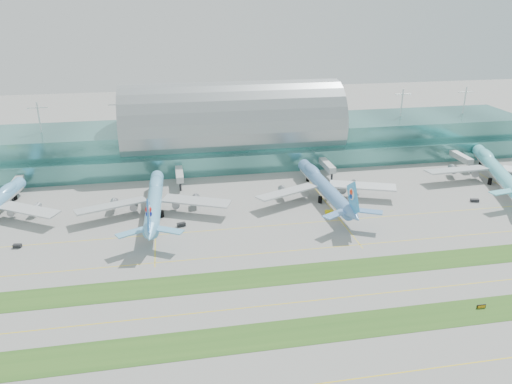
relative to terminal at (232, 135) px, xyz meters
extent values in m
plane|color=gray|center=(-0.01, -128.79, -14.23)|extent=(700.00, 700.00, 0.00)
cube|color=#3D7A75|center=(-0.01, 1.21, -4.23)|extent=(340.00, 42.00, 20.00)
cube|color=#3D7A75|center=(-0.01, -22.79, -9.23)|extent=(340.00, 8.00, 10.00)
ellipsoid|color=#9EA5A8|center=(-0.01, 1.21, 5.77)|extent=(340.00, 46.20, 16.17)
cylinder|color=white|center=(-0.01, 1.21, 13.77)|extent=(0.80, 0.80, 16.00)
cube|color=#B2B7B7|center=(-106.01, -33.79, -8.73)|extent=(3.50, 22.00, 3.00)
cylinder|color=black|center=(-106.01, -43.79, -12.23)|extent=(1.00, 1.00, 4.00)
cube|color=#B2B7B7|center=(-31.01, -33.79, -8.73)|extent=(3.50, 22.00, 3.00)
cylinder|color=black|center=(-31.01, -43.79, -12.23)|extent=(1.00, 1.00, 4.00)
cube|color=#B2B7B7|center=(43.99, -33.79, -8.73)|extent=(3.50, 22.00, 3.00)
cylinder|color=black|center=(43.99, -43.79, -12.23)|extent=(1.00, 1.00, 4.00)
cube|color=#B2B7B7|center=(118.99, -33.79, -8.73)|extent=(3.50, 22.00, 3.00)
cylinder|color=black|center=(118.99, -43.79, -12.23)|extent=(1.00, 1.00, 4.00)
cube|color=#2D591E|center=(-0.01, -156.79, -14.19)|extent=(420.00, 12.00, 0.08)
cube|color=#2D591E|center=(-0.01, -126.79, -14.19)|extent=(420.00, 12.00, 0.08)
cube|color=yellow|center=(-0.01, -176.79, -14.22)|extent=(420.00, 0.35, 0.01)
cube|color=yellow|center=(-0.01, -142.79, -14.22)|extent=(420.00, 0.35, 0.01)
cube|color=yellow|center=(-0.01, -110.79, -14.22)|extent=(420.00, 0.35, 0.01)
cube|color=yellow|center=(-0.01, -88.79, -14.22)|extent=(420.00, 0.35, 0.01)
ellipsoid|color=#68AEE5|center=(-106.57, -46.76, -7.05)|extent=(8.27, 18.00, 4.06)
cone|color=#68AEE5|center=(-104.07, -32.22, -8.62)|extent=(6.40, 5.50, 5.70)
cube|color=silver|center=(-93.26, -67.11, -8.98)|extent=(27.11, 20.40, 1.12)
cylinder|color=#999BA1|center=(-96.50, -61.51, -10.92)|extent=(3.94, 5.51, 3.13)
cylinder|color=black|center=(-105.60, -41.14, -12.85)|extent=(1.66, 1.66, 2.76)
cylinder|color=#66B4E1|center=(-42.72, -68.31, -8.27)|extent=(8.37, 60.72, 6.05)
ellipsoid|color=#66B4E1|center=(-42.07, -51.37, -6.61)|extent=(6.45, 18.61, 4.31)
cone|color=#66B4E1|center=(-41.47, -35.73, -8.27)|extent=(6.24, 5.11, 6.05)
cone|color=#66B4E1|center=(-44.03, -102.46, -7.10)|extent=(6.08, 9.00, 5.75)
cube|color=silver|center=(-60.35, -69.59, -8.66)|extent=(30.05, 16.84, 1.19)
cylinder|color=gray|center=(-55.76, -64.49, -10.71)|extent=(3.52, 5.49, 3.32)
cube|color=silver|center=(-25.23, -70.94, -8.66)|extent=(29.73, 18.71, 1.19)
cylinder|color=gray|center=(-29.42, -65.50, -10.71)|extent=(3.52, 5.49, 3.32)
cube|color=blue|center=(-43.95, -100.51, -0.95)|extent=(1.08, 12.85, 14.07)
cylinder|color=white|center=(-43.92, -99.53, 0.52)|extent=(1.06, 4.72, 4.69)
cylinder|color=black|center=(-41.84, -45.33, -12.76)|extent=(1.76, 1.76, 2.93)
cylinder|color=black|center=(-45.80, -72.10, -12.76)|extent=(1.76, 1.76, 2.93)
cylinder|color=black|center=(-39.94, -72.33, -12.76)|extent=(1.76, 1.76, 2.93)
cylinder|color=#5C90CC|center=(32.87, -65.47, -8.17)|extent=(8.03, 61.77, 6.16)
ellipsoid|color=#5C90CC|center=(32.35, -48.23, -6.47)|extent=(6.42, 18.90, 4.39)
cone|color=#5C90CC|center=(31.87, -32.30, -8.17)|extent=(6.31, 5.15, 6.16)
cone|color=#5C90CC|center=(33.93, -100.24, -6.97)|extent=(6.12, 9.12, 5.85)
cube|color=silver|center=(15.06, -68.00, -8.56)|extent=(30.30, 18.85, 1.21)
cylinder|color=gray|center=(19.36, -62.50, -10.65)|extent=(3.54, 5.57, 3.38)
cube|color=silver|center=(50.81, -66.92, -8.56)|extent=(30.56, 17.34, 1.21)
cylinder|color=gray|center=(46.18, -61.69, -10.65)|extent=(3.54, 5.57, 3.38)
cube|color=#329EE2|center=(33.87, -98.25, -0.71)|extent=(0.99, 13.07, 14.32)
cylinder|color=white|center=(33.84, -97.26, 0.78)|extent=(1.04, 4.79, 4.77)
cylinder|color=black|center=(32.16, -42.07, -12.74)|extent=(1.79, 1.79, 2.98)
cylinder|color=black|center=(30.01, -69.54, -12.74)|extent=(1.79, 1.79, 2.98)
cylinder|color=black|center=(35.97, -69.36, -12.74)|extent=(1.79, 1.79, 2.98)
cylinder|color=#69DAE8|center=(123.25, -59.52, -7.78)|extent=(27.19, 64.18, 6.55)
ellipsoid|color=#69DAE8|center=(129.12, -42.14, -5.98)|extent=(12.28, 20.87, 4.67)
cone|color=#69DAE8|center=(134.55, -26.08, -7.78)|extent=(7.90, 7.10, 6.55)
cube|color=silver|center=(104.55, -55.43, -8.20)|extent=(32.12, 9.78, 1.29)
cylinder|color=gray|center=(110.88, -51.55, -10.42)|extent=(5.27, 6.66, 3.59)
cylinder|color=black|center=(131.22, -35.93, -12.64)|extent=(1.90, 1.90, 3.17)
cylinder|color=black|center=(118.89, -62.51, -12.64)|extent=(1.90, 1.90, 3.17)
cylinder|color=black|center=(124.90, -64.54, -12.64)|extent=(1.90, 1.90, 3.17)
cube|color=black|center=(-92.90, -90.13, -13.57)|extent=(3.12, 2.04, 1.32)
cube|color=black|center=(-44.34, -80.11, -13.58)|extent=(3.74, 2.39, 1.30)
cube|color=black|center=(-32.32, -82.84, -13.50)|extent=(3.65, 2.54, 1.46)
cube|color=yellow|center=(30.45, -81.60, -13.53)|extent=(3.75, 2.18, 1.39)
cube|color=black|center=(43.42, -71.90, -13.56)|extent=(3.25, 1.43, 1.34)
cube|color=black|center=(99.05, -81.01, -13.57)|extent=(3.90, 2.53, 1.32)
cube|color=black|center=(53.66, -155.61, -13.61)|extent=(2.90, 0.33, 1.23)
cube|color=orange|center=(53.65, -155.81, -13.61)|extent=(2.45, 0.09, 0.89)
cylinder|color=black|center=(52.65, -155.60, -13.95)|extent=(0.13, 0.13, 0.56)
cylinder|color=black|center=(54.66, -155.63, -13.95)|extent=(0.13, 0.13, 0.56)
camera|label=1|loc=(-35.26, -267.00, 73.95)|focal=35.00mm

